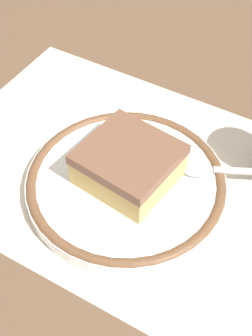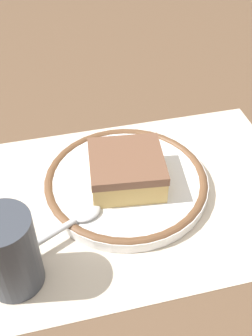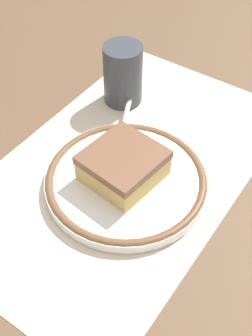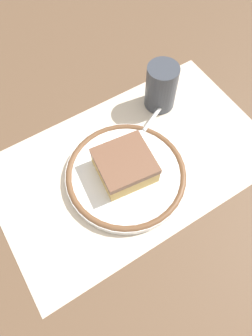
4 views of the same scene
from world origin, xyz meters
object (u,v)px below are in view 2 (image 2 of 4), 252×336
at_px(plate, 126,182).
at_px(spoon, 69,224).
at_px(cup, 10,256).
at_px(cake_slice, 126,170).

bearing_deg(plate, spoon, 36.25).
distance_m(spoon, cup, 0.09).
xyz_separation_m(cake_slice, cup, (0.15, 0.11, 0.01)).
distance_m(plate, cup, 0.19).
height_order(cake_slice, cup, cup).
height_order(plate, cake_slice, cake_slice).
distance_m(cake_slice, cup, 0.19).
relative_size(cake_slice, spoon, 0.89).
xyz_separation_m(cake_slice, spoon, (0.09, 0.06, -0.02)).
bearing_deg(plate, cake_slice, 83.46).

